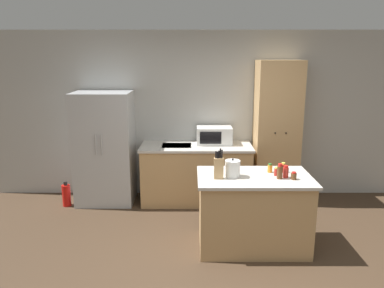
{
  "coord_description": "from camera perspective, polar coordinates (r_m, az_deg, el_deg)",
  "views": [
    {
      "loc": [
        -0.4,
        -3.55,
        2.24
      ],
      "look_at": [
        -0.42,
        1.4,
        1.05
      ],
      "focal_mm": 35.0,
      "sensor_mm": 36.0,
      "label": 1
    }
  ],
  "objects": [
    {
      "name": "spice_bottle_green_herb",
      "position": [
        4.41,
        12.97,
        -4.14
      ],
      "size": [
        0.06,
        0.06,
        0.1
      ],
      "color": "#B2281E",
      "rests_on": "kitchen_island"
    },
    {
      "name": "back_counter",
      "position": [
        5.8,
        0.85,
        -4.48
      ],
      "size": [
        1.69,
        0.71,
        0.89
      ],
      "color": "tan",
      "rests_on": "ground_plane"
    },
    {
      "name": "pantry_cabinet",
      "position": [
        5.85,
        12.97,
        1.74
      ],
      "size": [
        0.65,
        0.54,
        2.16
      ],
      "color": "tan",
      "rests_on": "ground_plane"
    },
    {
      "name": "microwave",
      "position": [
        5.78,
        3.61,
        1.35
      ],
      "size": [
        0.54,
        0.39,
        0.26
      ],
      "color": "white",
      "rests_on": "back_counter"
    },
    {
      "name": "kitchen_island",
      "position": [
        4.52,
        9.49,
        -10.11
      ],
      "size": [
        1.31,
        0.79,
        0.88
      ],
      "color": "tan",
      "rests_on": "ground_plane"
    },
    {
      "name": "wall_back",
      "position": [
        5.97,
        4.09,
        4.42
      ],
      "size": [
        7.2,
        0.06,
        2.6
      ],
      "color": "#B2B2AD",
      "rests_on": "ground_plane"
    },
    {
      "name": "ground_plane",
      "position": [
        4.21,
        5.96,
        -18.66
      ],
      "size": [
        14.0,
        14.0,
        0.0
      ],
      "primitive_type": "plane",
      "color": "#423021"
    },
    {
      "name": "refrigerator",
      "position": [
        5.84,
        -12.94,
        -0.6
      ],
      "size": [
        0.85,
        0.69,
        1.7
      ],
      "color": "#B7BABC",
      "rests_on": "ground_plane"
    },
    {
      "name": "kettle",
      "position": [
        4.27,
        6.42,
        -3.75
      ],
      "size": [
        0.17,
        0.17,
        0.22
      ],
      "color": "white",
      "rests_on": "kitchen_island"
    },
    {
      "name": "spice_bottle_short_red",
      "position": [
        4.51,
        12.01,
        -3.65
      ],
      "size": [
        0.06,
        0.06,
        0.11
      ],
      "color": "orange",
      "rests_on": "kitchen_island"
    },
    {
      "name": "spice_bottle_tall_dark",
      "position": [
        4.33,
        15.46,
        -4.72
      ],
      "size": [
        0.06,
        0.06,
        0.09
      ],
      "color": "#563319",
      "rests_on": "kitchen_island"
    },
    {
      "name": "spice_bottle_pale_salt",
      "position": [
        4.55,
        13.94,
        -3.54
      ],
      "size": [
        0.06,
        0.06,
        0.12
      ],
      "color": "#B2281E",
      "rests_on": "kitchen_island"
    },
    {
      "name": "spice_bottle_amber_oil",
      "position": [
        4.36,
        14.33,
        -4.17
      ],
      "size": [
        0.06,
        0.06,
        0.14
      ],
      "color": "#B2281E",
      "rests_on": "kitchen_island"
    },
    {
      "name": "knife_block",
      "position": [
        4.19,
        4.31,
        -3.59
      ],
      "size": [
        0.1,
        0.06,
        0.35
      ],
      "color": "tan",
      "rests_on": "kitchen_island"
    },
    {
      "name": "spice_bottle_orange_cap",
      "position": [
        4.3,
        13.47,
        -4.15
      ],
      "size": [
        0.06,
        0.06,
        0.17
      ],
      "color": "#563319",
      "rests_on": "kitchen_island"
    },
    {
      "name": "fire_extinguisher",
      "position": [
        6.0,
        -18.37,
        -7.36
      ],
      "size": [
        0.13,
        0.13,
        0.39
      ],
      "color": "red",
      "rests_on": "ground_plane"
    }
  ]
}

